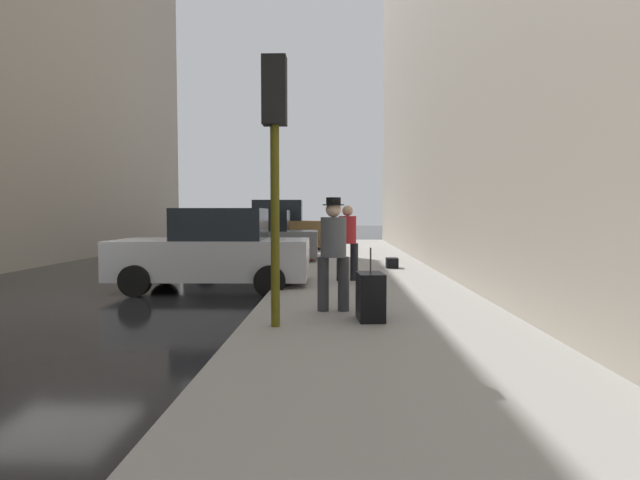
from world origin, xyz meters
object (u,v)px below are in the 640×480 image
Objects in this scene: fire_hydrant at (310,249)px; pedestrian_in_red_jacket at (347,239)px; traffic_light at (275,132)px; parked_silver_sedan at (214,251)px; duffel_bag at (392,263)px; rolling_suitcase at (370,296)px; parked_bronze_suv at (275,228)px; parked_gray_coupe at (255,239)px; pedestrian_with_beanie at (333,248)px.

pedestrian_in_red_jacket reaches higher than fire_hydrant.
traffic_light is (0.05, -9.70, 2.26)m from fire_hydrant.
traffic_light is at bearing -65.96° from parked_silver_sedan.
duffel_bag is at bearing 64.13° from pedestrian_in_red_jacket.
traffic_light is 2.66m from rolling_suitcase.
parked_bronze_suv is 14.72m from rolling_suitcase.
parked_silver_sedan is at bearing -142.92° from duffel_bag.
traffic_light is 5.05m from pedestrian_in_red_jacket.
parked_silver_sedan is 5.35m from duffel_bag.
parked_gray_coupe is at bearing 120.26° from pedestrian_in_red_jacket.
traffic_light reaches higher than fire_hydrant.
parked_gray_coupe is 5.81m from pedestrian_in_red_jacket.
duffel_bag is at bearing -43.79° from fire_hydrant.
pedestrian_in_red_jacket is at bearing 9.55° from parked_silver_sedan.
parked_gray_coupe is at bearing -178.86° from fire_hydrant.
parked_silver_sedan is at bearing 130.64° from pedestrian_with_beanie.
duffel_bag is (2.44, -2.34, -0.21)m from fire_hydrant.
parked_gray_coupe is at bearing 100.86° from traffic_light.
pedestrian_with_beanie is 1.71× the size of rolling_suitcase.
parked_bronze_suv is 10.61× the size of duffel_bag.
pedestrian_in_red_jacket reaches higher than parked_silver_sedan.
traffic_light is 8.18× the size of duffel_bag.
pedestrian_with_beanie is at bearing 129.25° from rolling_suitcase.
parked_bronze_suv is 6.63× the size of fire_hydrant.
fire_hydrant is 8.67m from pedestrian_with_beanie.
parked_gray_coupe is 9.76m from rolling_suitcase.
pedestrian_in_red_jacket is at bearing -73.92° from parked_bronze_suv.
pedestrian_in_red_jacket is (0.30, 3.56, -0.03)m from pedestrian_with_beanie.
traffic_light is at bearing -161.54° from rolling_suitcase.
pedestrian_with_beanie reaches higher than fire_hydrant.
rolling_suitcase is at bearing -71.07° from parked_gray_coupe.
parked_silver_sedan is 2.98m from pedestrian_in_red_jacket.
parked_silver_sedan is 4.05m from pedestrian_with_beanie.
parked_gray_coupe is at bearing 151.52° from duffel_bag.
fire_hydrant is at bearing 98.36° from rolling_suitcase.
rolling_suitcase reaches higher than fire_hydrant.
parked_silver_sedan is at bearing -90.00° from parked_bronze_suv.
pedestrian_with_beanie is at bearing -49.36° from parked_silver_sedan.
rolling_suitcase is (0.24, -4.21, -0.61)m from pedestrian_in_red_jacket.
parked_silver_sedan is 4.07× the size of rolling_suitcase.
traffic_light reaches higher than pedestrian_in_red_jacket.
traffic_light is 3.46× the size of rolling_suitcase.
traffic_light is (1.85, -14.80, 1.73)m from parked_bronze_suv.
pedestrian_in_red_jacket is at bearing 85.24° from pedestrian_with_beanie.
fire_hydrant is at bearing 90.30° from traffic_light.
rolling_suitcase is 2.36× the size of duffel_bag.
pedestrian_with_beanie reaches higher than duffel_bag.
duffel_bag is at bearing 81.15° from rolling_suitcase.
fire_hydrant is at bearing 1.14° from parked_gray_coupe.
pedestrian_with_beanie is 1.06m from rolling_suitcase.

